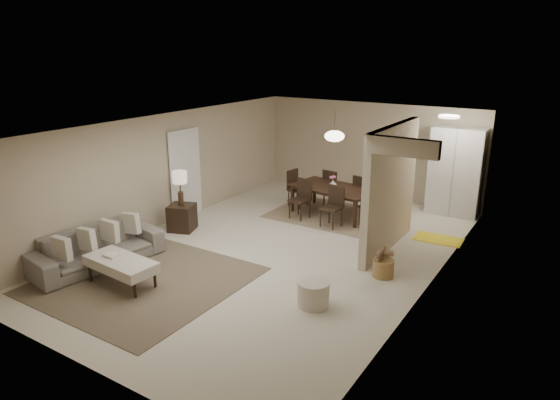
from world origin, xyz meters
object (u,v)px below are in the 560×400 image
Objects in this scene: wicker_basket at (383,268)px; dining_table at (332,201)px; pantry_cabinet at (456,172)px; ottoman_bench at (121,264)px; sofa at (96,248)px; round_pouf at (313,294)px; side_table at (182,217)px.

wicker_basket is 0.19× the size of dining_table.
pantry_cabinet reaches higher than ottoman_bench.
dining_table is at bearing -145.55° from pantry_cabinet.
dining_table reaches higher than wicker_basket.
round_pouf is at bearing -69.45° from sofa.
pantry_cabinet is at bearing 83.14° from round_pouf.
wicker_basket is at bearing 70.69° from round_pouf.
sofa reaches higher than side_table.
sofa is 1.20× the size of dining_table.
dining_table is (-2.27, 2.50, 0.19)m from wicker_basket.
ottoman_bench is 3.30m from round_pouf.
ottoman_bench is at bearing -143.52° from wicker_basket.
sofa is 1.06m from ottoman_bench.
pantry_cabinet is 1.54× the size of ottoman_bench.
dining_table reaches higher than round_pouf.
ottoman_bench is (1.02, -0.30, 0.03)m from sofa.
round_pouf is at bearing 23.97° from ottoman_bench.
side_table is 0.29× the size of dining_table.
sofa is at bearing 167.53° from ottoman_bench.
ottoman_bench is at bearing -68.95° from side_table.
side_table is at bearing -123.38° from dining_table.
pantry_cabinet is at bearing 88.07° from wicker_basket.
side_table is (-0.97, 2.52, -0.09)m from ottoman_bench.
pantry_cabinet is at bearing 65.00° from ottoman_bench.
pantry_cabinet is 7.85m from ottoman_bench.
side_table is at bearing 7.87° from sofa.
round_pouf is at bearing -18.88° from side_table.
ottoman_bench is at bearing -118.93° from pantry_cabinet.
sofa is (-4.80, -6.54, -0.70)m from pantry_cabinet.
dining_table is at bearing 79.09° from ottoman_bench.
dining_table is at bearing 48.76° from side_table.
pantry_cabinet is 5.82m from round_pouf.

